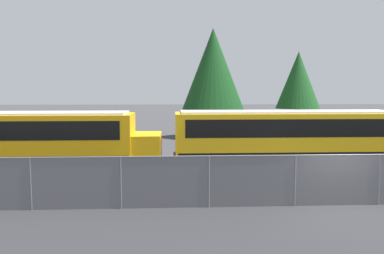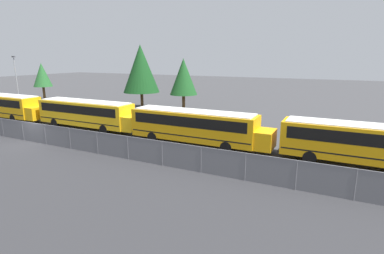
{
  "view_description": "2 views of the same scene",
  "coord_description": "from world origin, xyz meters",
  "px_view_note": "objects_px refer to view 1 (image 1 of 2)",
  "views": [
    {
      "loc": [
        -5.82,
        -12.8,
        4.09
      ],
      "look_at": [
        -4.86,
        6.4,
        2.23
      ],
      "focal_mm": 35.0,
      "sensor_mm": 36.0,
      "label": 1
    },
    {
      "loc": [
        24.74,
        -17.37,
        7.63
      ],
      "look_at": [
        13.2,
        5.97,
        1.56
      ],
      "focal_mm": 28.0,
      "sensor_mm": 36.0,
      "label": 2
    }
  ],
  "objects_px": {
    "school_bus_2": "(20,137)",
    "tree_0": "(298,80)",
    "school_bus_3": "(291,134)",
    "tree_2": "(213,69)"
  },
  "relations": [
    {
      "from": "school_bus_2",
      "to": "tree_0",
      "type": "relative_size",
      "value": 1.73
    },
    {
      "from": "school_bus_2",
      "to": "school_bus_3",
      "type": "bearing_deg",
      "value": 2.24
    },
    {
      "from": "school_bus_3",
      "to": "tree_2",
      "type": "relative_size",
      "value": 1.37
    },
    {
      "from": "tree_0",
      "to": "tree_2",
      "type": "bearing_deg",
      "value": 176.75
    },
    {
      "from": "tree_0",
      "to": "tree_2",
      "type": "height_order",
      "value": "tree_2"
    },
    {
      "from": "tree_0",
      "to": "tree_2",
      "type": "relative_size",
      "value": 0.79
    },
    {
      "from": "school_bus_2",
      "to": "tree_2",
      "type": "height_order",
      "value": "tree_2"
    },
    {
      "from": "tree_0",
      "to": "school_bus_2",
      "type": "bearing_deg",
      "value": -142.92
    },
    {
      "from": "school_bus_2",
      "to": "tree_2",
      "type": "xyz_separation_m",
      "value": [
        10.98,
        14.35,
        4.16
      ]
    },
    {
      "from": "school_bus_3",
      "to": "tree_0",
      "type": "distance_m",
      "value": 14.58
    }
  ]
}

